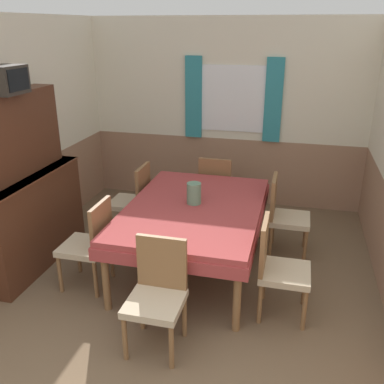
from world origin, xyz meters
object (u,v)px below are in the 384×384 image
at_px(vase, 194,193).
at_px(tv, 5,80).
at_px(chair_head_near, 157,291).
at_px(sideboard, 25,197).
at_px(chair_right_near, 277,265).
at_px(chair_left_far, 134,198).
at_px(chair_left_near, 91,242).
at_px(chair_right_far, 284,213).
at_px(dining_table, 194,214).
at_px(chair_head_window, 216,187).

bearing_deg(vase, tv, -164.83).
distance_m(chair_head_near, sideboard, 2.01).
bearing_deg(tv, chair_right_near, -3.89).
xyz_separation_m(chair_left_far, chair_left_near, (0.00, -1.16, 0.00)).
height_order(chair_right_near, chair_right_far, same).
xyz_separation_m(chair_head_near, chair_left_far, (-0.91, 1.80, 0.00)).
xyz_separation_m(dining_table, chair_head_window, (0.00, 1.22, -0.14)).
height_order(chair_head_near, chair_left_far, same).
bearing_deg(chair_left_far, sideboard, 136.14).
distance_m(chair_left_near, vase, 1.15).
height_order(dining_table, chair_right_far, chair_right_far).
height_order(chair_right_near, tv, tv).
xyz_separation_m(chair_head_near, chair_head_window, (-0.00, 2.43, 0.00)).
bearing_deg(dining_table, sideboard, -169.74).
bearing_deg(chair_right_far, vase, -60.72).
height_order(chair_head_near, chair_head_window, same).
bearing_deg(chair_head_near, chair_left_far, -63.24).
distance_m(chair_head_near, chair_left_far, 2.01).
height_order(dining_table, chair_left_near, chair_left_near).
relative_size(chair_head_near, chair_right_near, 1.00).
bearing_deg(chair_right_near, chair_left_far, -122.60).
bearing_deg(sideboard, chair_left_near, -16.65).
xyz_separation_m(chair_right_near, tv, (-2.63, 0.18, 1.51)).
relative_size(chair_left_near, chair_head_window, 1.00).
bearing_deg(chair_right_far, chair_left_far, -90.00).
bearing_deg(chair_right_far, chair_head_near, -26.76).
distance_m(chair_left_far, chair_head_window, 1.11).
bearing_deg(chair_right_near, tv, -93.89).
relative_size(chair_left_far, tv, 2.47).
height_order(chair_head_window, sideboard, sideboard).
bearing_deg(chair_head_window, sideboard, -139.03).
relative_size(chair_right_far, tv, 2.47).
xyz_separation_m(chair_left_far, tv, (-0.82, -0.98, 1.51)).
height_order(chair_head_near, sideboard, sideboard).
bearing_deg(chair_head_near, vase, -89.24).
relative_size(chair_head_near, tv, 2.47).
distance_m(chair_right_far, tv, 3.19).
distance_m(chair_head_near, chair_right_far, 2.01).
height_order(chair_right_far, vase, vase).
xyz_separation_m(chair_left_far, sideboard, (-0.86, -0.90, 0.29)).
height_order(dining_table, chair_head_near, chair_head_near).
height_order(dining_table, chair_left_far, chair_left_far).
distance_m(dining_table, tv, 2.24).
bearing_deg(vase, chair_left_far, 149.80).
distance_m(sideboard, tv, 1.22).
relative_size(dining_table, sideboard, 1.08).
distance_m(chair_left_near, tv, 1.72).
height_order(dining_table, chair_right_near, chair_right_near).
height_order(chair_right_near, chair_left_near, same).
xyz_separation_m(sideboard, vase, (1.75, 0.38, 0.06)).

